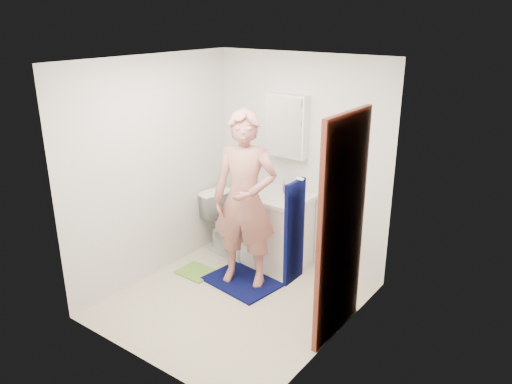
% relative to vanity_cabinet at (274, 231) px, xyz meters
% --- Properties ---
extents(floor, '(2.20, 2.40, 0.02)m').
position_rel_vanity_cabinet_xyz_m(floor, '(0.15, -0.91, -0.41)').
color(floor, beige).
rests_on(floor, ground).
extents(ceiling, '(2.20, 2.40, 0.02)m').
position_rel_vanity_cabinet_xyz_m(ceiling, '(0.15, -0.91, 2.01)').
color(ceiling, white).
rests_on(ceiling, ground).
extents(wall_back, '(2.20, 0.02, 2.40)m').
position_rel_vanity_cabinet_xyz_m(wall_back, '(0.15, 0.30, 0.80)').
color(wall_back, silver).
rests_on(wall_back, ground).
extents(wall_front, '(2.20, 0.02, 2.40)m').
position_rel_vanity_cabinet_xyz_m(wall_front, '(0.15, -2.12, 0.80)').
color(wall_front, silver).
rests_on(wall_front, ground).
extents(wall_left, '(0.02, 2.40, 2.40)m').
position_rel_vanity_cabinet_xyz_m(wall_left, '(-0.96, -0.91, 0.80)').
color(wall_left, silver).
rests_on(wall_left, ground).
extents(wall_right, '(0.02, 2.40, 2.40)m').
position_rel_vanity_cabinet_xyz_m(wall_right, '(1.26, -0.91, 0.80)').
color(wall_right, silver).
rests_on(wall_right, ground).
extents(vanity_cabinet, '(0.75, 0.55, 0.80)m').
position_rel_vanity_cabinet_xyz_m(vanity_cabinet, '(0.00, 0.00, 0.00)').
color(vanity_cabinet, white).
rests_on(vanity_cabinet, floor).
extents(countertop, '(0.79, 0.59, 0.05)m').
position_rel_vanity_cabinet_xyz_m(countertop, '(0.00, 0.00, 0.43)').
color(countertop, white).
rests_on(countertop, vanity_cabinet).
extents(sink_basin, '(0.40, 0.40, 0.03)m').
position_rel_vanity_cabinet_xyz_m(sink_basin, '(0.00, 0.00, 0.44)').
color(sink_basin, white).
rests_on(sink_basin, countertop).
extents(faucet, '(0.03, 0.03, 0.12)m').
position_rel_vanity_cabinet_xyz_m(faucet, '(0.00, 0.18, 0.51)').
color(faucet, silver).
rests_on(faucet, countertop).
extents(medicine_cabinet, '(0.50, 0.12, 0.70)m').
position_rel_vanity_cabinet_xyz_m(medicine_cabinet, '(0.00, 0.22, 1.20)').
color(medicine_cabinet, white).
rests_on(medicine_cabinet, wall_back).
extents(mirror_panel, '(0.46, 0.01, 0.66)m').
position_rel_vanity_cabinet_xyz_m(mirror_panel, '(0.00, 0.16, 1.20)').
color(mirror_panel, white).
rests_on(mirror_panel, wall_back).
extents(door, '(0.05, 0.80, 2.05)m').
position_rel_vanity_cabinet_xyz_m(door, '(1.22, -0.76, 0.62)').
color(door, brown).
rests_on(door, ground).
extents(door_knob, '(0.07, 0.07, 0.07)m').
position_rel_vanity_cabinet_xyz_m(door_knob, '(1.18, -1.08, 0.55)').
color(door_knob, gold).
rests_on(door_knob, door).
extents(towel, '(0.03, 0.24, 0.80)m').
position_rel_vanity_cabinet_xyz_m(towel, '(1.18, -1.48, 0.85)').
color(towel, '#060A3D').
rests_on(towel, wall_right).
extents(towel_hook, '(0.06, 0.02, 0.02)m').
position_rel_vanity_cabinet_xyz_m(towel_hook, '(1.22, -1.48, 1.27)').
color(towel_hook, silver).
rests_on(towel_hook, wall_right).
extents(toilet, '(0.81, 0.56, 0.76)m').
position_rel_vanity_cabinet_xyz_m(toilet, '(-0.53, -0.13, -0.02)').
color(toilet, white).
rests_on(toilet, floor).
extents(bath_mat, '(0.84, 0.65, 0.02)m').
position_rel_vanity_cabinet_xyz_m(bath_mat, '(-0.01, -0.60, -0.39)').
color(bath_mat, '#060A3D').
rests_on(bath_mat, floor).
extents(green_rug, '(0.41, 0.35, 0.02)m').
position_rel_vanity_cabinet_xyz_m(green_rug, '(-0.56, -0.73, -0.39)').
color(green_rug, '#70AD39').
rests_on(green_rug, floor).
extents(soap_dispenser, '(0.11, 0.11, 0.21)m').
position_rel_vanity_cabinet_xyz_m(soap_dispenser, '(-0.30, -0.06, 0.55)').
color(soap_dispenser, '#CA6F5E').
rests_on(soap_dispenser, countertop).
extents(toothbrush_cup, '(0.17, 0.17, 0.10)m').
position_rel_vanity_cabinet_xyz_m(toothbrush_cup, '(0.11, 0.11, 0.50)').
color(toothbrush_cup, '#654394').
rests_on(toothbrush_cup, countertop).
extents(man, '(0.79, 0.65, 1.88)m').
position_rel_vanity_cabinet_xyz_m(man, '(0.01, -0.57, 0.56)').
color(man, '#B77367').
rests_on(man, bath_mat).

